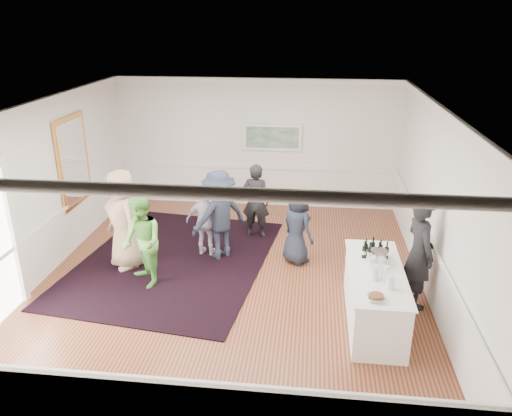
# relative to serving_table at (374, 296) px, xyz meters

# --- Properties ---
(floor) EXTENTS (8.00, 8.00, 0.00)m
(floor) POSITION_rel_serving_table_xyz_m (-2.45, 1.06, -0.46)
(floor) COLOR brown
(floor) RESTS_ON ground
(ceiling) EXTENTS (7.00, 8.00, 0.02)m
(ceiling) POSITION_rel_serving_table_xyz_m (-2.45, 1.06, 2.74)
(ceiling) COLOR white
(ceiling) RESTS_ON wall_back
(wall_left) EXTENTS (0.02, 8.00, 3.20)m
(wall_left) POSITION_rel_serving_table_xyz_m (-5.95, 1.06, 1.14)
(wall_left) COLOR white
(wall_left) RESTS_ON floor
(wall_right) EXTENTS (0.02, 8.00, 3.20)m
(wall_right) POSITION_rel_serving_table_xyz_m (1.05, 1.06, 1.14)
(wall_right) COLOR white
(wall_right) RESTS_ON floor
(wall_back) EXTENTS (7.00, 0.02, 3.20)m
(wall_back) POSITION_rel_serving_table_xyz_m (-2.45, 5.06, 1.14)
(wall_back) COLOR white
(wall_back) RESTS_ON floor
(wall_front) EXTENTS (7.00, 0.02, 3.20)m
(wall_front) POSITION_rel_serving_table_xyz_m (-2.45, -2.94, 1.14)
(wall_front) COLOR white
(wall_front) RESTS_ON floor
(wainscoting) EXTENTS (7.00, 8.00, 1.00)m
(wainscoting) POSITION_rel_serving_table_xyz_m (-2.45, 1.06, 0.04)
(wainscoting) COLOR white
(wainscoting) RESTS_ON floor
(mirror) EXTENTS (0.05, 1.25, 1.85)m
(mirror) POSITION_rel_serving_table_xyz_m (-5.91, 2.36, 1.34)
(mirror) COLOR gold
(mirror) RESTS_ON wall_left
(landscape_painting) EXTENTS (1.44, 0.06, 0.66)m
(landscape_painting) POSITION_rel_serving_table_xyz_m (-2.05, 5.00, 1.32)
(landscape_painting) COLOR white
(landscape_painting) RESTS_ON wall_back
(area_rug) EXTENTS (4.06, 5.01, 0.02)m
(area_rug) POSITION_rel_serving_table_xyz_m (-3.72, 1.66, -0.45)
(area_rug) COLOR black
(area_rug) RESTS_ON floor
(serving_table) EXTENTS (0.85, 2.24, 0.91)m
(serving_table) POSITION_rel_serving_table_xyz_m (0.00, 0.00, 0.00)
(serving_table) COLOR white
(serving_table) RESTS_ON floor
(bartender) EXTENTS (0.64, 0.80, 1.91)m
(bartender) POSITION_rel_serving_table_xyz_m (0.75, 0.61, 0.50)
(bartender) COLOR black
(bartender) RESTS_ON floor
(guest_tan) EXTENTS (1.11, 1.12, 1.96)m
(guest_tan) POSITION_rel_serving_table_xyz_m (-4.58, 1.38, 0.52)
(guest_tan) COLOR #A28265
(guest_tan) RESTS_ON floor
(guest_green) EXTENTS (1.01, 1.04, 1.69)m
(guest_green) POSITION_rel_serving_table_xyz_m (-4.00, 0.72, 0.39)
(guest_green) COLOR #59A742
(guest_green) RESTS_ON floor
(guest_lilac) EXTENTS (0.88, 0.46, 1.44)m
(guest_lilac) POSITION_rel_serving_table_xyz_m (-3.12, 2.03, 0.26)
(guest_lilac) COLOR silver
(guest_lilac) RESTS_ON floor
(guest_dark_a) EXTENTS (1.33, 1.28, 1.82)m
(guest_dark_a) POSITION_rel_serving_table_xyz_m (-2.84, 1.98, 0.45)
(guest_dark_a) COLOR #1E2432
(guest_dark_a) RESTS_ON floor
(guest_dark_b) EXTENTS (0.65, 0.47, 1.66)m
(guest_dark_b) POSITION_rel_serving_table_xyz_m (-2.23, 3.05, 0.37)
(guest_dark_b) COLOR black
(guest_dark_b) RESTS_ON floor
(guest_navy) EXTENTS (0.85, 0.86, 1.50)m
(guest_navy) POSITION_rel_serving_table_xyz_m (-1.30, 1.94, 0.29)
(guest_navy) COLOR #1E2432
(guest_navy) RESTS_ON floor
(wine_bottles) EXTENTS (0.43, 0.28, 0.31)m
(wine_bottles) POSITION_rel_serving_table_xyz_m (-0.00, 0.48, 0.60)
(wine_bottles) COLOR black
(wine_bottles) RESTS_ON serving_table
(juice_pitchers) EXTENTS (0.34, 0.62, 0.24)m
(juice_pitchers) POSITION_rel_serving_table_xyz_m (0.01, -0.27, 0.57)
(juice_pitchers) COLOR #6BAF3E
(juice_pitchers) RESTS_ON serving_table
(ice_bucket) EXTENTS (0.26, 0.26, 0.25)m
(ice_bucket) POSITION_rel_serving_table_xyz_m (0.04, 0.22, 0.56)
(ice_bucket) COLOR silver
(ice_bucket) RESTS_ON serving_table
(nut_bowl) EXTENTS (0.27, 0.27, 0.08)m
(nut_bowl) POSITION_rel_serving_table_xyz_m (-0.10, -0.85, 0.49)
(nut_bowl) COLOR white
(nut_bowl) RESTS_ON serving_table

